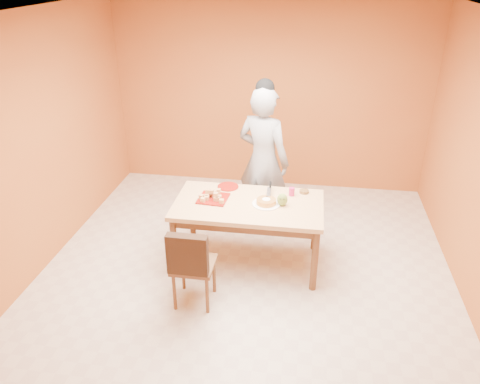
% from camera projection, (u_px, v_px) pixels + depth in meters
% --- Properties ---
extents(floor, '(5.00, 5.00, 0.00)m').
position_uv_depth(floor, '(244.00, 279.00, 5.08)').
color(floor, beige).
rests_on(floor, ground).
extents(ceiling, '(5.00, 5.00, 0.00)m').
position_uv_depth(ceiling, '(245.00, 15.00, 3.88)').
color(ceiling, silver).
rests_on(ceiling, wall_back).
extents(wall_back, '(4.50, 0.00, 4.50)m').
position_uv_depth(wall_back, '(270.00, 97.00, 6.69)').
color(wall_back, '#AF6028').
rests_on(wall_back, floor).
extents(wall_left, '(0.00, 5.00, 5.00)m').
position_uv_depth(wall_left, '(28.00, 151.00, 4.79)').
color(wall_left, '#AF6028').
rests_on(wall_left, floor).
extents(dining_table, '(1.60, 0.90, 0.76)m').
position_uv_depth(dining_table, '(248.00, 211.00, 5.08)').
color(dining_table, '#DBAF72').
rests_on(dining_table, floor).
extents(dining_chair, '(0.41, 0.47, 0.89)m').
position_uv_depth(dining_chair, '(193.00, 264.00, 4.54)').
color(dining_chair, brown).
rests_on(dining_chair, floor).
extents(pastry_pile, '(0.28, 0.28, 0.09)m').
position_uv_depth(pastry_pile, '(213.00, 194.00, 5.08)').
color(pastry_pile, tan).
rests_on(pastry_pile, pastry_platter).
extents(person, '(0.79, 0.67, 1.84)m').
position_uv_depth(person, '(263.00, 161.00, 5.67)').
color(person, gray).
rests_on(person, floor).
extents(pastry_platter, '(0.33, 0.33, 0.02)m').
position_uv_depth(pastry_platter, '(213.00, 198.00, 5.11)').
color(pastry_platter, maroon).
rests_on(pastry_platter, dining_table).
extents(red_dinner_plate, '(0.32, 0.32, 0.01)m').
position_uv_depth(red_dinner_plate, '(228.00, 187.00, 5.38)').
color(red_dinner_plate, maroon).
rests_on(red_dinner_plate, dining_table).
extents(white_cake_plate, '(0.31, 0.31, 0.01)m').
position_uv_depth(white_cake_plate, '(266.00, 204.00, 5.00)').
color(white_cake_plate, white).
rests_on(white_cake_plate, dining_table).
extents(sponge_cake, '(0.23, 0.23, 0.05)m').
position_uv_depth(sponge_cake, '(266.00, 202.00, 4.99)').
color(sponge_cake, gold).
rests_on(sponge_cake, white_cake_plate).
extents(cake_server, '(0.06, 0.23, 0.01)m').
position_uv_depth(cake_server, '(269.00, 192.00, 5.13)').
color(cake_server, white).
rests_on(cake_server, sponge_cake).
extents(egg_ornament, '(0.13, 0.12, 0.14)m').
position_uv_depth(egg_ornament, '(282.00, 200.00, 4.95)').
color(egg_ornament, olive).
rests_on(egg_ornament, dining_table).
extents(magenta_glass, '(0.08, 0.08, 0.09)m').
position_uv_depth(magenta_glass, '(292.00, 192.00, 5.18)').
color(magenta_glass, '#BB1C58').
rests_on(magenta_glass, dining_table).
extents(checker_tin, '(0.13, 0.13, 0.03)m').
position_uv_depth(checker_tin, '(304.00, 192.00, 5.25)').
color(checker_tin, '#3E1F10').
rests_on(checker_tin, dining_table).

